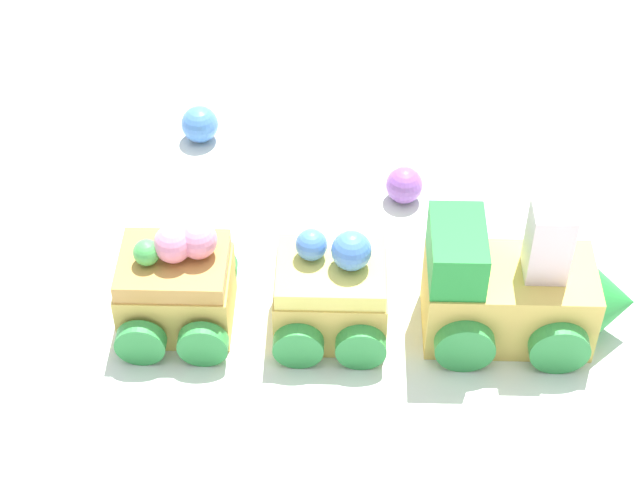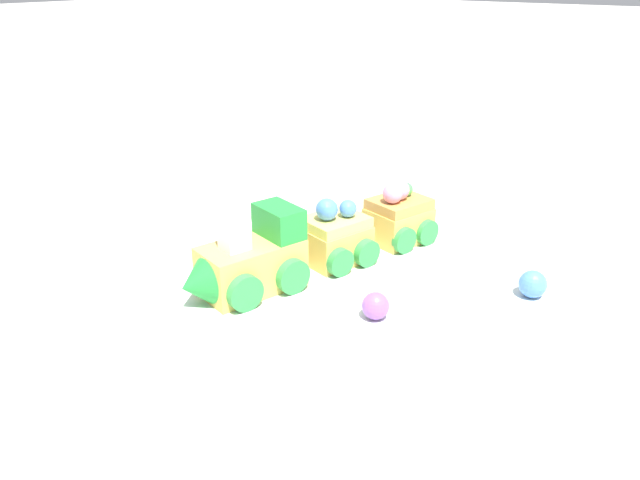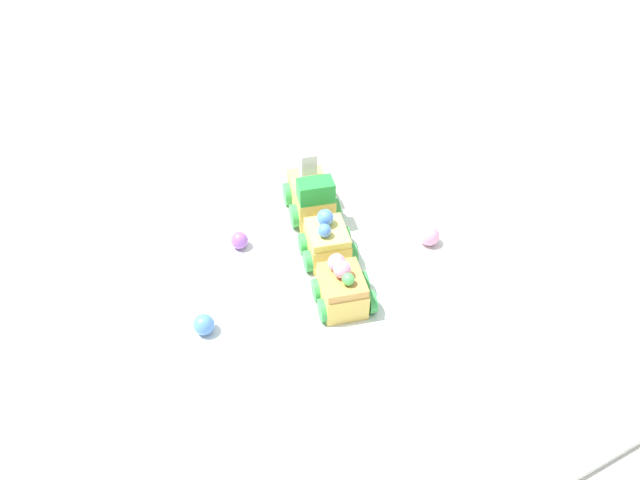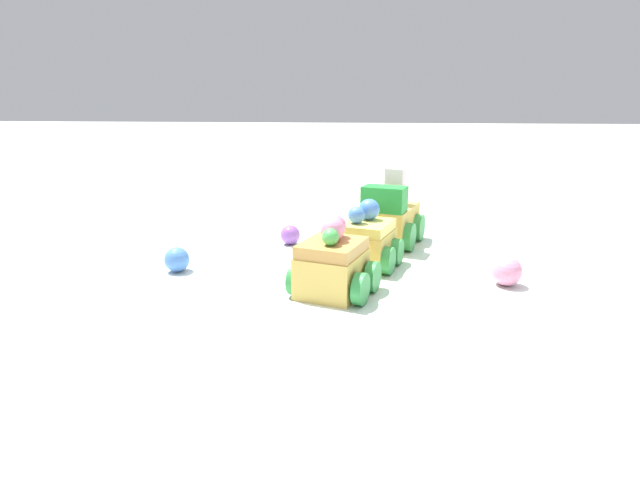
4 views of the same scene
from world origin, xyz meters
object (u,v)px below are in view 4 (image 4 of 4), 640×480
at_px(gumball_pink, 507,271).
at_px(gumball_purple, 290,235).
at_px(gumball_blue, 177,260).
at_px(cake_train_locomotive, 392,219).
at_px(cake_car_lemon, 365,243).
at_px(cake_car_caramel, 335,265).

xyz_separation_m(gumball_pink, gumball_purple, (0.11, 0.22, -0.00)).
relative_size(gumball_blue, gumball_purple, 1.06).
bearing_deg(gumball_blue, cake_train_locomotive, -55.07).
relative_size(gumball_pink, gumball_purple, 1.17).
bearing_deg(cake_car_lemon, gumball_blue, 118.82).
distance_m(cake_train_locomotive, gumball_purple, 0.12).
bearing_deg(gumball_pink, cake_car_caramel, 105.49).
bearing_deg(cake_train_locomotive, cake_car_lemon, 179.89).
bearing_deg(gumball_purple, gumball_pink, -115.78).
height_order(cake_train_locomotive, cake_car_caramel, cake_train_locomotive).
xyz_separation_m(cake_train_locomotive, cake_car_lemon, (-0.10, 0.03, -0.00)).
height_order(cake_train_locomotive, gumball_pink, cake_train_locomotive).
bearing_deg(gumball_blue, gumball_pink, -88.61).
xyz_separation_m(cake_train_locomotive, cake_car_caramel, (-0.18, 0.05, -0.00)).
height_order(cake_train_locomotive, cake_car_lemon, cake_train_locomotive).
distance_m(cake_car_lemon, gumball_purple, 0.11).
height_order(gumball_pink, gumball_blue, gumball_pink).
distance_m(gumball_blue, gumball_purple, 0.14).
distance_m(cake_car_lemon, cake_car_caramel, 0.08).
bearing_deg(gumball_pink, cake_car_lemon, 73.42).
distance_m(cake_car_caramel, gumball_blue, 0.16).
height_order(cake_train_locomotive, gumball_blue, cake_train_locomotive).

